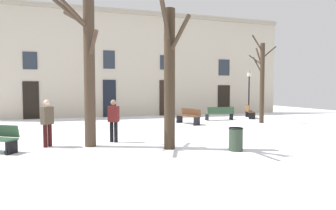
# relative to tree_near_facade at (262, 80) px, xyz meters

# --- Properties ---
(ground_plane) EXTENTS (38.10, 38.10, 0.00)m
(ground_plane) POSITION_rel_tree_near_facade_xyz_m (-6.15, -3.12, -2.54)
(ground_plane) COLOR white
(building_facade) EXTENTS (23.81, 0.60, 7.86)m
(building_facade) POSITION_rel_tree_near_facade_xyz_m (-6.15, 6.66, 1.44)
(building_facade) COLOR #BCB29E
(building_facade) RESTS_ON ground
(tree_near_facade) EXTENTS (1.53, 1.06, 5.16)m
(tree_near_facade) POSITION_rel_tree_near_facade_xyz_m (0.00, 0.00, 0.00)
(tree_near_facade) COLOR #382B1E
(tree_near_facade) RESTS_ON ground
(tree_right_of_center) EXTENTS (1.07, 1.53, 5.16)m
(tree_right_of_center) POSITION_rel_tree_near_facade_xyz_m (-7.43, -5.57, 0.02)
(tree_right_of_center) COLOR #382B1E
(tree_right_of_center) RESTS_ON ground
(tree_center) EXTENTS (1.59, 2.17, 5.26)m
(tree_center) POSITION_rel_tree_near_facade_xyz_m (-9.96, -4.32, 0.33)
(tree_center) COLOR #423326
(tree_center) RESTS_ON ground
(streetlamp) EXTENTS (0.30, 0.30, 3.44)m
(streetlamp) POSITION_rel_tree_near_facade_xyz_m (2.32, 4.93, -0.42)
(streetlamp) COLOR black
(streetlamp) RESTS_ON ground
(litter_bin) EXTENTS (0.47, 0.47, 0.75)m
(litter_bin) POSITION_rel_tree_near_facade_xyz_m (-5.46, -6.42, -2.16)
(litter_bin) COLOR #2D3D2D
(litter_bin) RESTS_ON ground
(bench_facing_shops) EXTENTS (1.90, 0.56, 0.87)m
(bench_facing_shops) POSITION_rel_tree_near_facade_xyz_m (-1.64, 2.10, -2.09)
(bench_facing_shops) COLOR #2D4C33
(bench_facing_shops) RESTS_ON ground
(bench_far_corner) EXTENTS (0.98, 1.78, 0.89)m
(bench_far_corner) POSITION_rel_tree_near_facade_xyz_m (-4.33, 0.73, -2.07)
(bench_far_corner) COLOR #51331E
(bench_far_corner) RESTS_ON ground
(bench_near_center_tree) EXTENTS (1.13, 1.71, 0.93)m
(bench_near_center_tree) POSITION_rel_tree_near_facade_xyz_m (0.91, 2.65, -2.06)
(bench_near_center_tree) COLOR brown
(bench_near_center_tree) RESTS_ON ground
(person_crossing_plaza) EXTENTS (0.44, 0.40, 1.60)m
(person_crossing_plaza) POSITION_rel_tree_near_facade_xyz_m (-9.05, -3.76, -1.66)
(person_crossing_plaza) COLOR black
(person_crossing_plaza) RESTS_ON ground
(person_strolling) EXTENTS (0.43, 0.42, 1.63)m
(person_strolling) POSITION_rel_tree_near_facade_xyz_m (-11.32, -4.00, -1.64)
(person_strolling) COLOR #350F0F
(person_strolling) RESTS_ON ground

